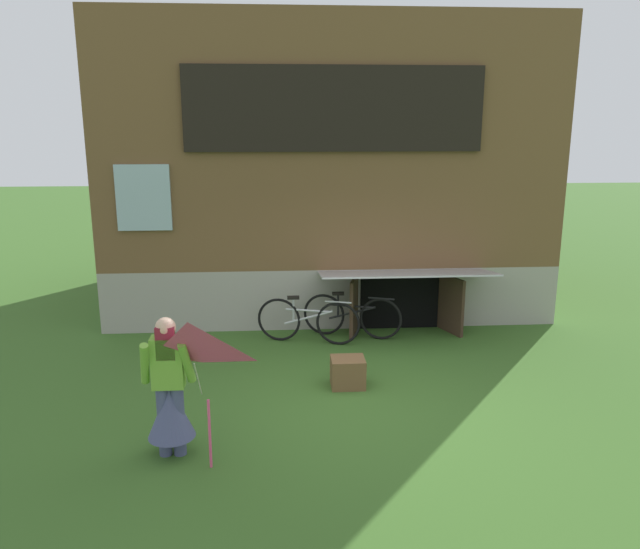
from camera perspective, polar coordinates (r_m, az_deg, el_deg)
The scene contains 7 objects.
ground_plane at distance 8.40m, azimuth 3.07°, elevation -11.58°, with size 60.00×60.00×0.00m, color #386023.
log_house at distance 13.16m, azimuth 0.27°, elevation 9.89°, with size 8.14×6.24×5.41m.
person at distance 7.08m, azimuth -13.63°, elevation -11.02°, with size 0.61×0.52×1.60m.
kite at distance 6.35m, azimuth -11.89°, elevation -7.62°, with size 0.91×0.80×1.63m.
bicycle_black at distance 10.66m, azimuth 2.94°, elevation -3.80°, with size 1.65×0.59×0.78m.
bicycle_silver at distance 10.37m, azimuth -1.11°, elevation -4.26°, with size 1.70×0.51×0.80m.
wooden_crate at distance 8.77m, azimuth 2.57°, elevation -8.96°, with size 0.47×0.40×0.41m, color brown.
Camera 1 is at (-0.96, -7.53, 3.58)m, focal length 34.83 mm.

